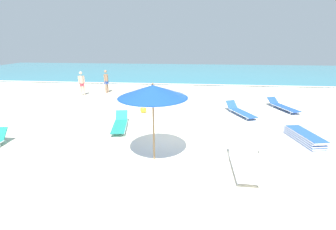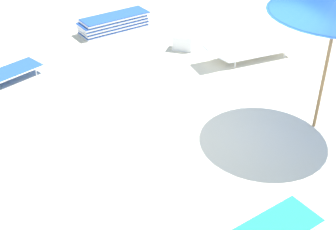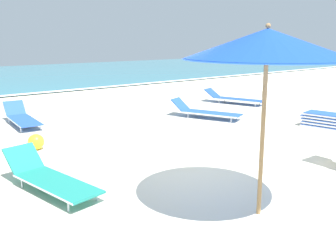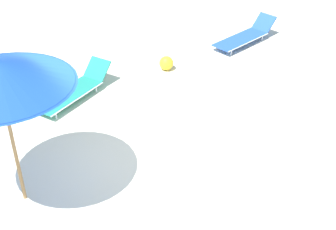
# 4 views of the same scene
# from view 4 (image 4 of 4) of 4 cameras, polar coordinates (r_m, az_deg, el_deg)

# --- Properties ---
(ground_plane) EXTENTS (60.00, 60.00, 0.16)m
(ground_plane) POSITION_cam_4_polar(r_m,az_deg,el_deg) (8.94, -4.83, -5.83)
(ground_plane) COLOR beige
(sun_lounger_under_umbrella) EXTENTS (0.99, 2.20, 0.57)m
(sun_lounger_under_umbrella) POSITION_cam_4_polar(r_m,az_deg,el_deg) (10.86, -11.32, 3.10)
(sun_lounger_under_umbrella) COLOR #1E8475
(sun_lounger_under_umbrella) RESTS_ON ground_plane
(sun_lounger_mid_beach_solo) EXTENTS (0.74, 2.21, 0.57)m
(sun_lounger_mid_beach_solo) POSITION_cam_4_polar(r_m,az_deg,el_deg) (13.56, 9.41, 9.52)
(sun_lounger_mid_beach_solo) COLOR blue
(sun_lounger_mid_beach_solo) RESTS_ON ground_plane
(beach_ball) EXTENTS (0.36, 0.36, 0.36)m
(beach_ball) POSITION_cam_4_polar(r_m,az_deg,el_deg) (11.89, -0.21, 6.33)
(beach_ball) COLOR yellow
(beach_ball) RESTS_ON ground_plane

